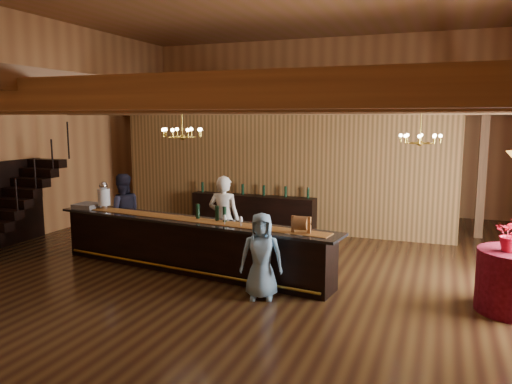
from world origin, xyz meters
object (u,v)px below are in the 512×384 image
(raffle_drum, at_px, (301,223))
(staff_second, at_px, (123,213))
(guest, at_px, (261,256))
(tasting_bar, at_px, (189,245))
(bartender, at_px, (224,219))
(beverage_dispenser, at_px, (104,196))
(floor_plant, at_px, (424,217))
(chandelier_right, at_px, (420,138))
(backbar_shelf, at_px, (253,213))
(chandelier_left, at_px, (182,132))

(raffle_drum, xyz_separation_m, staff_second, (-4.48, 1.18, -0.33))
(guest, bearing_deg, tasting_bar, 138.24)
(bartender, bearing_deg, tasting_bar, 61.88)
(beverage_dispenser, height_order, staff_second, staff_second)
(beverage_dispenser, height_order, bartender, bartender)
(tasting_bar, height_order, staff_second, staff_second)
(bartender, height_order, floor_plant, bartender)
(tasting_bar, relative_size, beverage_dispenser, 10.40)
(staff_second, relative_size, guest, 1.21)
(beverage_dispenser, distance_m, bartender, 2.71)
(bartender, bearing_deg, floor_plant, -141.70)
(raffle_drum, height_order, chandelier_right, chandelier_right)
(guest, bearing_deg, chandelier_right, 37.72)
(backbar_shelf, distance_m, guest, 5.09)
(tasting_bar, xyz_separation_m, chandelier_left, (-0.29, 0.33, 2.19))
(bartender, xyz_separation_m, guest, (1.47, -1.76, -0.18))
(chandelier_right, xyz_separation_m, floor_plant, (0.07, 2.25, -2.02))
(tasting_bar, bearing_deg, beverage_dispenser, 178.74)
(beverage_dispenser, height_order, floor_plant, beverage_dispenser)
(tasting_bar, relative_size, staff_second, 3.55)
(staff_second, distance_m, floor_plant, 7.26)
(tasting_bar, relative_size, floor_plant, 5.52)
(tasting_bar, bearing_deg, staff_second, 167.08)
(tasting_bar, height_order, raffle_drum, raffle_drum)
(bartender, bearing_deg, chandelier_right, -165.55)
(backbar_shelf, distance_m, chandelier_right, 5.01)
(staff_second, bearing_deg, floor_plant, 170.05)
(backbar_shelf, height_order, chandelier_right, chandelier_right)
(guest, height_order, floor_plant, guest)
(staff_second, height_order, guest, staff_second)
(backbar_shelf, xyz_separation_m, chandelier_left, (-0.18, -3.45, 2.23))
(backbar_shelf, bearing_deg, raffle_drum, -57.94)
(backbar_shelf, xyz_separation_m, chandelier_right, (4.23, -1.67, 2.11))
(beverage_dispenser, distance_m, chandelier_left, 2.42)
(tasting_bar, xyz_separation_m, raffle_drum, (2.36, -0.37, 0.68))
(bartender, bearing_deg, beverage_dispenser, 5.86)
(tasting_bar, height_order, guest, guest)
(staff_second, bearing_deg, bartender, 141.42)
(raffle_drum, xyz_separation_m, backbar_shelf, (-2.47, 4.15, -0.73))
(beverage_dispenser, xyz_separation_m, raffle_drum, (4.63, -0.74, -0.11))
(chandelier_right, height_order, staff_second, chandelier_right)
(guest, bearing_deg, bartender, 114.73)
(chandelier_left, bearing_deg, staff_second, 165.46)
(floor_plant, bearing_deg, backbar_shelf, -172.28)
(tasting_bar, distance_m, guest, 2.07)
(chandelier_left, bearing_deg, floor_plant, 41.95)
(chandelier_right, distance_m, bartender, 4.31)
(chandelier_left, bearing_deg, beverage_dispenser, 178.98)
(tasting_bar, height_order, bartender, bartender)
(chandelier_left, distance_m, staff_second, 2.63)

